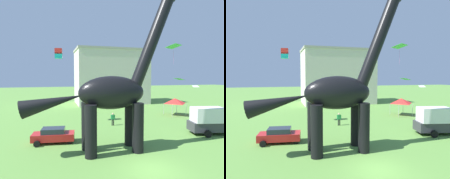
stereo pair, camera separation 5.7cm
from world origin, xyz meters
The scene contains 11 objects.
ground_plane centered at (0.00, 0.00, 0.00)m, with size 240.00×240.00×0.00m, color #5B8E3D.
dinosaur_sculpture centered at (-1.81, 4.41, 5.36)m, with size 14.18×3.00×14.83m.
parked_sedan_left centered at (-6.90, 8.20, 0.81)m, with size 4.41×2.34×1.55m.
parked_box_truck centered at (11.24, 6.19, 1.65)m, with size 5.92×3.27×3.20m.
person_vendor_side centered at (1.03, 13.41, 1.06)m, with size 0.65×0.29×1.74m.
festival_canopy_tent centered at (13.51, 17.28, 2.54)m, with size 3.15×3.15×3.00m.
kite_mid_right centered at (14.33, 17.38, 6.35)m, with size 1.40×1.80×0.32m.
kite_high_right centered at (20.60, 20.75, 4.82)m, with size 1.36×1.11×0.31m.
kite_drifting centered at (-6.05, 16.57, 10.06)m, with size 1.07×1.07×1.40m.
kite_high_left centered at (3.55, 2.91, 9.50)m, with size 1.70×1.57×1.72m.
background_building_block centered at (7.24, 36.03, 6.78)m, with size 17.71×10.63×13.54m.
Camera 1 is at (-6.80, -12.75, 6.84)m, focal length 31.90 mm.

